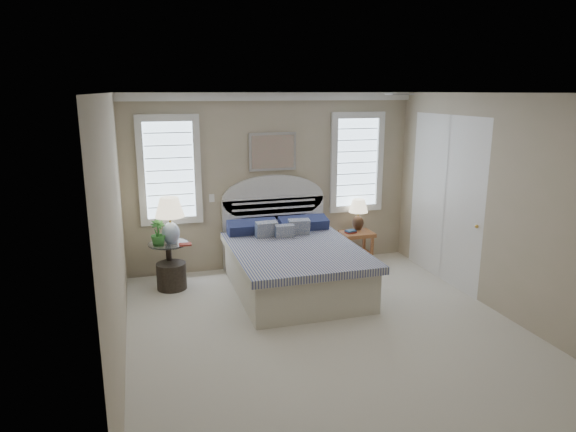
{
  "coord_description": "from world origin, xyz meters",
  "views": [
    {
      "loc": [
        -2.01,
        -5.09,
        2.72
      ],
      "look_at": [
        -0.19,
        1.0,
        1.17
      ],
      "focal_mm": 32.0,
      "sensor_mm": 36.0,
      "label": 1
    }
  ],
  "objects_px": {
    "nightstand_right": "(357,241)",
    "lamp_left": "(170,215)",
    "bed": "(292,262)",
    "side_table_left": "(169,259)",
    "floor_pot": "(172,276)",
    "lamp_right": "(358,211)"
  },
  "relations": [
    {
      "from": "side_table_left",
      "to": "nightstand_right",
      "type": "height_order",
      "value": "side_table_left"
    },
    {
      "from": "bed",
      "to": "side_table_left",
      "type": "relative_size",
      "value": 3.61
    },
    {
      "from": "lamp_right",
      "to": "side_table_left",
      "type": "bearing_deg",
      "value": -175.43
    },
    {
      "from": "side_table_left",
      "to": "nightstand_right",
      "type": "bearing_deg",
      "value": 1.94
    },
    {
      "from": "floor_pot",
      "to": "lamp_left",
      "type": "xyz_separation_m",
      "value": [
        0.03,
        0.13,
        0.85
      ]
    },
    {
      "from": "nightstand_right",
      "to": "bed",
      "type": "bearing_deg",
      "value": -151.97
    },
    {
      "from": "bed",
      "to": "nightstand_right",
      "type": "xyz_separation_m",
      "value": [
        1.3,
        0.69,
        0.0
      ]
    },
    {
      "from": "side_table_left",
      "to": "lamp_left",
      "type": "xyz_separation_m",
      "value": [
        0.04,
        -0.02,
        0.65
      ]
    },
    {
      "from": "lamp_left",
      "to": "lamp_right",
      "type": "relative_size",
      "value": 1.31
    },
    {
      "from": "floor_pot",
      "to": "lamp_right",
      "type": "height_order",
      "value": "lamp_right"
    },
    {
      "from": "side_table_left",
      "to": "floor_pot",
      "type": "distance_m",
      "value": 0.25
    },
    {
      "from": "lamp_right",
      "to": "lamp_left",
      "type": "bearing_deg",
      "value": -174.94
    },
    {
      "from": "nightstand_right",
      "to": "lamp_right",
      "type": "relative_size",
      "value": 1.05
    },
    {
      "from": "side_table_left",
      "to": "lamp_right",
      "type": "height_order",
      "value": "lamp_right"
    },
    {
      "from": "nightstand_right",
      "to": "lamp_left",
      "type": "xyz_separation_m",
      "value": [
        -2.91,
        -0.12,
        0.65
      ]
    },
    {
      "from": "side_table_left",
      "to": "floor_pot",
      "type": "xyz_separation_m",
      "value": [
        0.01,
        -0.15,
        -0.2
      ]
    },
    {
      "from": "nightstand_right",
      "to": "lamp_left",
      "type": "height_order",
      "value": "lamp_left"
    },
    {
      "from": "side_table_left",
      "to": "lamp_left",
      "type": "height_order",
      "value": "lamp_left"
    },
    {
      "from": "side_table_left",
      "to": "lamp_left",
      "type": "distance_m",
      "value": 0.65
    },
    {
      "from": "floor_pot",
      "to": "nightstand_right",
      "type": "bearing_deg",
      "value": 4.84
    },
    {
      "from": "lamp_left",
      "to": "lamp_right",
      "type": "bearing_deg",
      "value": 5.06
    },
    {
      "from": "bed",
      "to": "lamp_right",
      "type": "relative_size",
      "value": 4.49
    }
  ]
}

